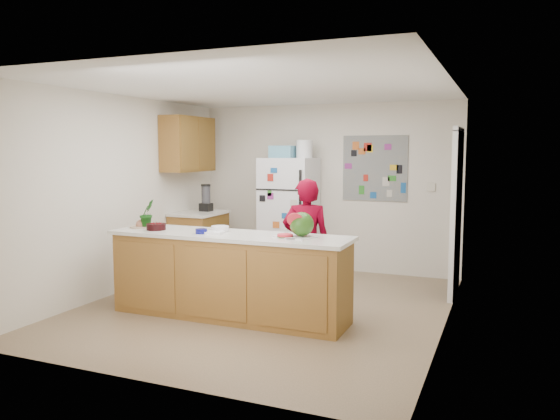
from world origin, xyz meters
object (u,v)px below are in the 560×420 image
at_px(refrigerator, 289,215).
at_px(watermelon, 302,224).
at_px(cherry_bowl, 156,227).
at_px(person, 306,243).

bearing_deg(refrigerator, watermelon, -65.43).
bearing_deg(cherry_bowl, watermelon, 4.27).
bearing_deg(watermelon, person, 105.79).
xyz_separation_m(watermelon, cherry_bowl, (-1.69, -0.13, -0.10)).
bearing_deg(person, cherry_bowl, 7.75).
bearing_deg(refrigerator, person, -62.48).
height_order(watermelon, cherry_bowl, watermelon).
height_order(person, watermelon, person).
distance_m(watermelon, cherry_bowl, 1.70).
relative_size(refrigerator, cherry_bowl, 7.90).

